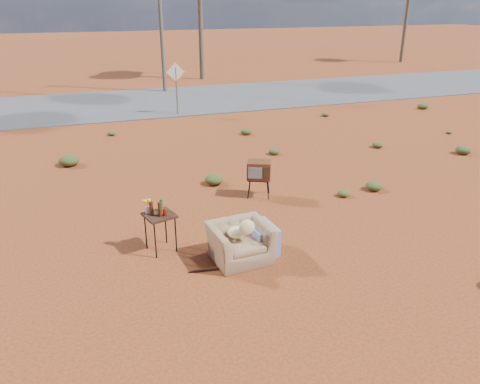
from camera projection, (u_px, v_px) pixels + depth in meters
name	position (u px, v px, depth m)	size (l,w,h in m)	color
ground	(233.00, 251.00, 9.29)	(140.00, 140.00, 0.00)	#93471D
highway	(134.00, 103.00, 22.37)	(140.00, 7.00, 0.04)	#565659
armchair	(244.00, 237.00, 8.88)	(1.35, 0.93, 0.97)	#987652
tv_unit	(259.00, 171.00, 11.60)	(0.71, 0.66, 0.93)	black
side_table	(157.00, 213.00, 9.02)	(0.67, 0.67, 1.09)	#372014
rusty_bar	(232.00, 267.00, 8.69)	(0.04, 0.04, 1.63)	#471B12
road_sign	(176.00, 79.00, 19.64)	(0.78, 0.06, 2.19)	brown
utility_pole_center	(160.00, 9.00, 23.58)	(1.40, 0.20, 8.00)	brown
scrub_patch	(153.00, 176.00, 12.83)	(17.49, 8.07, 0.33)	#404F22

